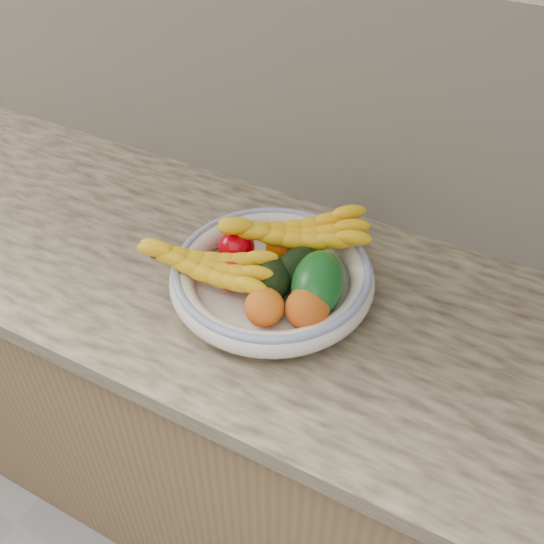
{
  "coord_description": "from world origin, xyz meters",
  "views": [
    {
      "loc": [
        0.4,
        0.91,
        1.73
      ],
      "look_at": [
        0.0,
        1.66,
        0.96
      ],
      "focal_mm": 40.0,
      "sensor_mm": 36.0,
      "label": 1
    }
  ],
  "objects_px": {
    "green_mango": "(318,284)",
    "banana_bunch_back": "(294,236)",
    "fruit_bowl": "(272,276)",
    "banana_bunch_front": "(206,268)"
  },
  "relations": [
    {
      "from": "fruit_bowl",
      "to": "banana_bunch_front",
      "type": "xyz_separation_m",
      "value": [
        -0.1,
        -0.07,
        0.03
      ]
    },
    {
      "from": "green_mango",
      "to": "banana_bunch_back",
      "type": "xyz_separation_m",
      "value": [
        -0.09,
        0.09,
        0.01
      ]
    },
    {
      "from": "fruit_bowl",
      "to": "banana_bunch_front",
      "type": "height_order",
      "value": "banana_bunch_front"
    },
    {
      "from": "fruit_bowl",
      "to": "banana_bunch_back",
      "type": "height_order",
      "value": "banana_bunch_back"
    },
    {
      "from": "fruit_bowl",
      "to": "green_mango",
      "type": "distance_m",
      "value": 0.1
    },
    {
      "from": "banana_bunch_back",
      "to": "banana_bunch_front",
      "type": "bearing_deg",
      "value": -152.79
    },
    {
      "from": "banana_bunch_back",
      "to": "banana_bunch_front",
      "type": "relative_size",
      "value": 1.13
    },
    {
      "from": "banana_bunch_back",
      "to": "green_mango",
      "type": "bearing_deg",
      "value": -72.33
    },
    {
      "from": "green_mango",
      "to": "fruit_bowl",
      "type": "bearing_deg",
      "value": 160.59
    },
    {
      "from": "green_mango",
      "to": "banana_bunch_back",
      "type": "height_order",
      "value": "green_mango"
    }
  ]
}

